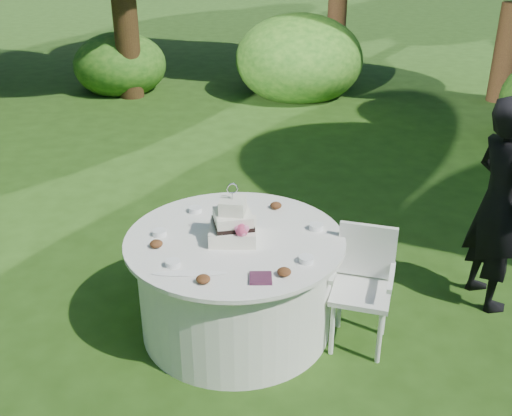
{
  "coord_description": "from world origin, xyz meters",
  "views": [
    {
      "loc": [
        0.09,
        -3.71,
        2.8
      ],
      "look_at": [
        0.15,
        0.0,
        1.0
      ],
      "focal_mm": 42.0,
      "sensor_mm": 36.0,
      "label": 1
    }
  ],
  "objects_px": {
    "guest": "(500,204)",
    "table": "(236,283)",
    "chair": "(363,278)",
    "napkins": "(261,278)",
    "cake": "(233,224)"
  },
  "relations": [
    {
      "from": "guest",
      "to": "table",
      "type": "bearing_deg",
      "value": 89.0
    },
    {
      "from": "chair",
      "to": "table",
      "type": "bearing_deg",
      "value": 170.91
    },
    {
      "from": "napkins",
      "to": "table",
      "type": "relative_size",
      "value": 0.09
    },
    {
      "from": "napkins",
      "to": "guest",
      "type": "height_order",
      "value": "guest"
    },
    {
      "from": "guest",
      "to": "chair",
      "type": "distance_m",
      "value": 1.25
    },
    {
      "from": "table",
      "to": "chair",
      "type": "distance_m",
      "value": 0.92
    },
    {
      "from": "table",
      "to": "chair",
      "type": "height_order",
      "value": "chair"
    },
    {
      "from": "table",
      "to": "cake",
      "type": "bearing_deg",
      "value": -117.68
    },
    {
      "from": "napkins",
      "to": "table",
      "type": "height_order",
      "value": "napkins"
    },
    {
      "from": "guest",
      "to": "chair",
      "type": "height_order",
      "value": "guest"
    },
    {
      "from": "cake",
      "to": "chair",
      "type": "distance_m",
      "value": 0.99
    },
    {
      "from": "napkins",
      "to": "table",
      "type": "bearing_deg",
      "value": 107.32
    },
    {
      "from": "table",
      "to": "chair",
      "type": "relative_size",
      "value": 1.77
    },
    {
      "from": "guest",
      "to": "table",
      "type": "distance_m",
      "value": 2.09
    },
    {
      "from": "guest",
      "to": "chair",
      "type": "xyz_separation_m",
      "value": [
        -1.1,
        -0.5,
        -0.33
      ]
    }
  ]
}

